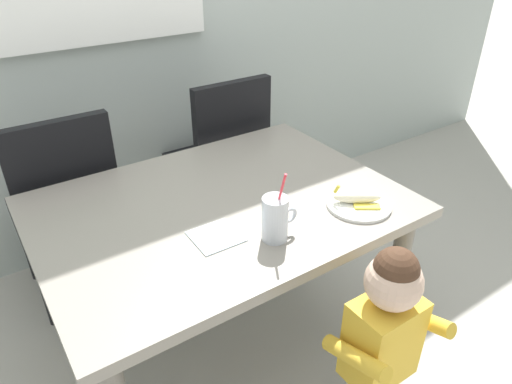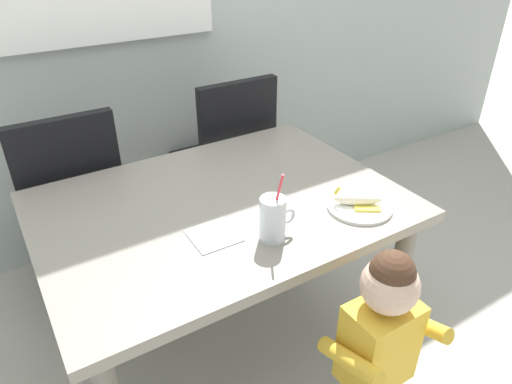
% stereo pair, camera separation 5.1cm
% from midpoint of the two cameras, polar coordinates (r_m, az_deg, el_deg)
% --- Properties ---
extents(ground_plane, '(24.00, 24.00, 0.00)m').
position_cam_midpoint_polar(ground_plane, '(2.17, -2.84, -17.95)').
color(ground_plane, '#B7B2A8').
extents(dining_table, '(1.29, 0.95, 0.74)m').
position_cam_midpoint_polar(dining_table, '(1.75, -3.37, -4.01)').
color(dining_table, gray).
rests_on(dining_table, ground).
extents(dining_chair_left, '(0.44, 0.44, 0.96)m').
position_cam_midpoint_polar(dining_chair_left, '(2.23, -21.03, -0.72)').
color(dining_chair_left, black).
rests_on(dining_chair_left, ground).
extents(dining_chair_right, '(0.44, 0.44, 0.96)m').
position_cam_midpoint_polar(dining_chair_right, '(2.49, -2.82, 4.79)').
color(dining_chair_right, black).
rests_on(dining_chair_right, ground).
extents(toddler_standing, '(0.33, 0.24, 0.84)m').
position_cam_midpoint_polar(toddler_standing, '(1.54, 15.96, -16.50)').
color(toddler_standing, '#3F4760').
rests_on(toddler_standing, ground).
extents(milk_cup, '(0.13, 0.08, 0.25)m').
position_cam_midpoint_polar(milk_cup, '(1.47, 3.11, -3.60)').
color(milk_cup, silver).
rests_on(milk_cup, dining_table).
extents(snack_plate, '(0.23, 0.23, 0.01)m').
position_cam_midpoint_polar(snack_plate, '(1.69, 13.39, -1.77)').
color(snack_plate, white).
rests_on(snack_plate, dining_table).
extents(peeled_banana, '(0.17, 0.15, 0.07)m').
position_cam_midpoint_polar(peeled_banana, '(1.69, 13.28, -0.93)').
color(peeled_banana, '#F4EAC6').
rests_on(peeled_banana, snack_plate).
extents(paper_napkin, '(0.15, 0.15, 0.00)m').
position_cam_midpoint_polar(paper_napkin, '(1.52, -4.21, -5.34)').
color(paper_napkin, silver).
rests_on(paper_napkin, dining_table).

